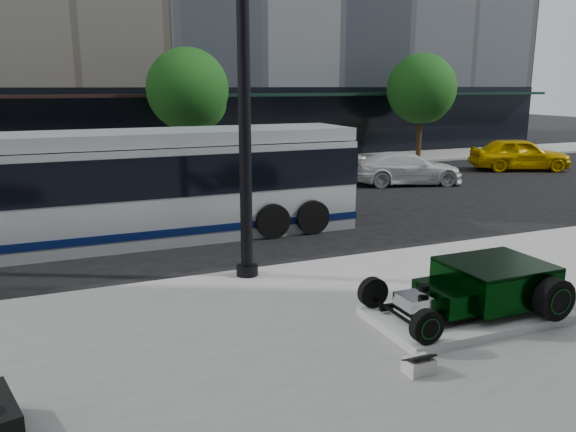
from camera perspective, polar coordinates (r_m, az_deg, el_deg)
name	(u,v)px	position (r m, az deg, el deg)	size (l,w,h in m)	color
ground	(266,245)	(14.79, -2.22, -2.96)	(120.00, 120.00, 0.00)	black
sidewalk_far	(166,170)	(28.06, -12.31, 4.56)	(70.00, 4.00, 0.12)	gray
street_trees	(190,93)	(27.09, -9.89, 12.25)	(29.80, 3.80, 5.70)	black
display_plinth	(467,314)	(10.43, 17.75, -9.49)	(3.40, 1.80, 0.15)	silver
hot_rod	(485,285)	(10.46, 19.34, -6.59)	(3.22, 2.00, 0.81)	black
info_plaque	(419,365)	(8.40, 13.15, -14.50)	(0.40, 0.30, 0.31)	silver
lamppost	(244,88)	(11.49, -4.48, 12.79)	(0.47, 0.47, 8.47)	black
transit_bus	(137,185)	(15.56, -15.10, 3.03)	(12.12, 2.88, 2.92)	silver
white_sedan	(407,168)	(24.29, 11.97, 4.76)	(1.90, 4.68, 1.36)	silver
yellow_taxi	(520,154)	(30.05, 22.47, 5.84)	(1.88, 4.68, 1.59)	#D9AB00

